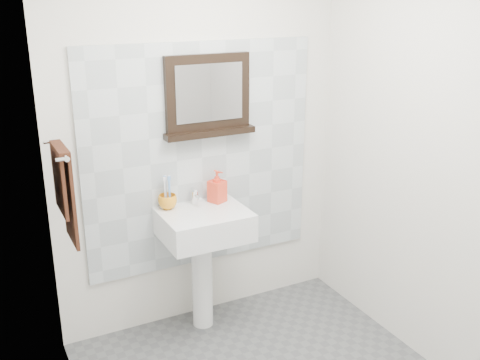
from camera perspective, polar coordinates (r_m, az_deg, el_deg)
name	(u,v)px	position (r m, az deg, el deg)	size (l,w,h in m)	color
back_wall	(200,142)	(3.71, -4.05, 3.86)	(2.00, 0.01, 2.50)	silver
front_wall	(465,295)	(2.01, 21.93, -10.80)	(2.00, 0.01, 2.50)	silver
left_wall	(83,230)	(2.43, -15.62, -4.94)	(0.01, 2.20, 2.50)	silver
right_wall	(438,166)	(3.39, 19.48, 1.38)	(0.01, 2.20, 2.50)	silver
splashback	(201,157)	(3.72, -3.94, 2.33)	(1.60, 0.02, 1.50)	silver
pedestal_sink	(204,237)	(3.67, -3.69, -5.80)	(0.55, 0.44, 0.96)	white
toothbrush_cup	(168,202)	(3.64, -7.37, -2.21)	(0.12, 0.12, 0.09)	orange
toothbrushes	(167,191)	(3.62, -7.38, -1.07)	(0.05, 0.04, 0.21)	white
soap_dispenser	(217,186)	(3.71, -2.34, -0.64)	(0.10, 0.10, 0.22)	red
framed_mirror	(208,97)	(3.62, -3.28, 8.37)	(0.61, 0.11, 0.52)	black
towel_bar	(59,150)	(3.10, -17.89, 2.94)	(0.07, 0.40, 0.03)	silver
hand_towel	(65,187)	(3.16, -17.39, -0.71)	(0.06, 0.30, 0.55)	black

